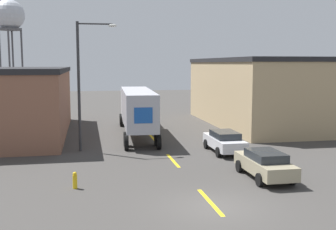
% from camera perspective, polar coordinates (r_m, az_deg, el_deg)
% --- Properties ---
extents(ground_plane, '(160.00, 160.00, 0.00)m').
position_cam_1_polar(ground_plane, '(18.57, 6.36, -12.31)').
color(ground_plane, '#3D3A38').
extents(road_centerline, '(0.20, 20.12, 0.01)m').
position_cam_1_polar(road_centerline, '(26.88, 0.68, -6.18)').
color(road_centerline, gold).
rests_on(road_centerline, ground_plane).
extents(warehouse_right, '(10.59, 19.48, 6.67)m').
position_cam_1_polar(warehouse_right, '(43.59, 12.87, 3.13)').
color(warehouse_right, tan).
rests_on(warehouse_right, ground_plane).
extents(semi_truck, '(3.31, 14.95, 3.95)m').
position_cam_1_polar(semi_truck, '(36.38, -4.31, 1.08)').
color(semi_truck, silver).
rests_on(semi_truck, ground_plane).
extents(parked_car_right_mid, '(1.99, 4.66, 1.49)m').
position_cam_1_polar(parked_car_right_mid, '(29.45, 7.64, -3.51)').
color(parked_car_right_mid, silver).
rests_on(parked_car_right_mid, ground_plane).
extents(parked_car_right_near, '(1.99, 4.66, 1.49)m').
position_cam_1_polar(parked_car_right_near, '(23.28, 12.97, -6.43)').
color(parked_car_right_near, tan).
rests_on(parked_car_right_near, ground_plane).
extents(water_tower, '(4.54, 4.54, 15.67)m').
position_cam_1_polar(water_tower, '(68.95, -20.69, 12.29)').
color(water_tower, '#47474C').
rests_on(water_tower, ground_plane).
extents(street_lamp, '(2.77, 0.32, 8.99)m').
position_cam_1_polar(street_lamp, '(29.85, -11.44, 5.02)').
color(street_lamp, '#2D2D30').
rests_on(street_lamp, ground_plane).
extents(fire_hydrant, '(0.22, 0.22, 0.84)m').
position_cam_1_polar(fire_hydrant, '(21.43, -12.50, -8.62)').
color(fire_hydrant, gold).
rests_on(fire_hydrant, ground_plane).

